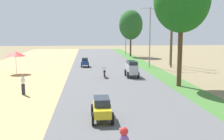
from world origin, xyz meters
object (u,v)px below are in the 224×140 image
(motorbike_ahead_second, at_px, (104,73))
(car_van_silver, at_px, (132,68))
(car_hatchback_blue, at_px, (85,62))
(median_tree_third, at_px, (131,25))
(utility_pole_near, at_px, (171,30))
(streetlamp_far, at_px, (126,32))
(pedestrian_on_shoulder, at_px, (23,83))
(streetlamp_mid, at_px, (150,33))
(vendor_umbrella, at_px, (16,54))
(car_sedan_yellow, at_px, (102,108))
(median_tree_second, at_px, (182,1))
(utility_pole_far, at_px, (172,32))

(motorbike_ahead_second, bearing_deg, car_van_silver, -0.05)
(car_van_silver, distance_m, car_hatchback_blue, 9.96)
(median_tree_third, distance_m, utility_pole_near, 14.12)
(streetlamp_far, bearing_deg, pedestrian_on_shoulder, -109.93)
(pedestrian_on_shoulder, bearing_deg, streetlamp_mid, 48.13)
(vendor_umbrella, height_order, car_hatchback_blue, vendor_umbrella)
(streetlamp_mid, distance_m, car_sedan_yellow, 22.62)
(vendor_umbrella, distance_m, streetlamp_far, 30.23)
(pedestrian_on_shoulder, xyz_separation_m, median_tree_second, (12.71, 2.09, 6.32))
(car_sedan_yellow, bearing_deg, streetlamp_mid, 70.10)
(utility_pole_near, height_order, car_sedan_yellow, utility_pole_near)
(car_van_silver, relative_size, car_hatchback_blue, 1.20)
(utility_pole_near, bearing_deg, streetlamp_far, 100.90)
(vendor_umbrella, relative_size, median_tree_third, 0.29)
(motorbike_ahead_second, bearing_deg, median_tree_third, 74.26)
(car_sedan_yellow, relative_size, car_hatchback_blue, 1.13)
(streetlamp_far, bearing_deg, car_hatchback_blue, -112.73)
(streetlamp_mid, relative_size, car_van_silver, 3.26)
(vendor_umbrella, bearing_deg, utility_pole_near, 17.92)
(median_tree_second, bearing_deg, vendor_umbrella, 151.56)
(vendor_umbrella, height_order, pedestrian_on_shoulder, vendor_umbrella)
(streetlamp_mid, height_order, car_hatchback_blue, streetlamp_mid)
(streetlamp_far, bearing_deg, car_sedan_yellow, -100.14)
(vendor_umbrella, height_order, median_tree_third, median_tree_third)
(streetlamp_mid, distance_m, car_van_silver, 9.14)
(median_tree_second, distance_m, median_tree_third, 28.69)
(median_tree_second, distance_m, car_van_silver, 8.63)
(streetlamp_mid, relative_size, streetlamp_far, 0.95)
(pedestrian_on_shoulder, distance_m, utility_pole_near, 24.26)
(vendor_umbrella, bearing_deg, streetlamp_mid, 13.58)
(streetlamp_mid, bearing_deg, utility_pole_near, 34.50)
(median_tree_second, distance_m, car_hatchback_blue, 17.17)
(utility_pole_near, bearing_deg, vendor_umbrella, -162.08)
(median_tree_third, relative_size, motorbike_ahead_second, 4.89)
(pedestrian_on_shoulder, bearing_deg, car_van_silver, 36.72)
(vendor_umbrella, xyz_separation_m, car_hatchback_blue, (7.69, 5.03, -1.56))
(median_tree_third, bearing_deg, car_van_silver, -99.21)
(utility_pole_near, bearing_deg, median_tree_third, 104.30)
(median_tree_second, bearing_deg, streetlamp_far, 89.38)
(streetlamp_far, relative_size, motorbike_ahead_second, 4.57)
(median_tree_third, xyz_separation_m, car_van_silver, (-3.85, -23.73, -5.03))
(pedestrian_on_shoulder, distance_m, utility_pole_far, 21.83)
(car_sedan_yellow, relative_size, car_van_silver, 0.94)
(utility_pole_far, distance_m, car_hatchback_blue, 12.16)
(vendor_umbrella, relative_size, utility_pole_far, 0.28)
(car_hatchback_blue, relative_size, motorbike_ahead_second, 1.11)
(pedestrian_on_shoulder, height_order, utility_pole_far, utility_pole_far)
(utility_pole_far, bearing_deg, utility_pole_near, 74.50)
(streetlamp_far, height_order, car_hatchback_blue, streetlamp_far)
(streetlamp_far, relative_size, utility_pole_near, 0.85)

